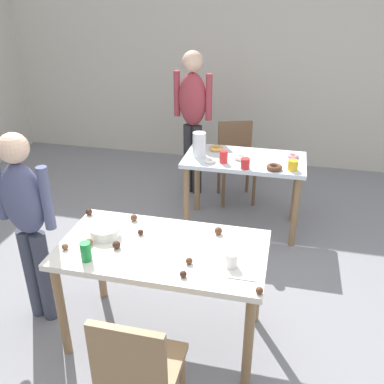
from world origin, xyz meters
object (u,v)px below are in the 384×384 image
at_px(person_adult_far, 193,111).
at_px(mixing_bowl, 105,231).
at_px(pitcher_far, 199,144).
at_px(chair_far_table, 236,156).
at_px(dining_table_near, 163,260).
at_px(soda_can, 86,252).
at_px(person_girl_near, 27,216).
at_px(dining_table_far, 244,170).
at_px(chair_near_table, 137,370).

bearing_deg(person_adult_far, mixing_bowl, -91.92).
bearing_deg(mixing_bowl, pitcher_far, 78.77).
xyz_separation_m(chair_far_table, pitcher_far, (-0.27, -0.70, 0.37)).
height_order(dining_table_near, person_adult_far, person_adult_far).
height_order(mixing_bowl, soda_can, soda_can).
height_order(person_girl_near, pitcher_far, person_girl_near).
xyz_separation_m(chair_far_table, person_girl_near, (-1.11, -2.28, 0.36)).
bearing_deg(mixing_bowl, soda_can, -89.84).
distance_m(dining_table_far, chair_near_table, 2.37).
relative_size(dining_table_near, soda_can, 10.85).
distance_m(chair_near_table, chair_far_table, 3.01).
distance_m(person_girl_near, person_adult_far, 2.37).
bearing_deg(dining_table_near, pitcher_far, 93.67).
distance_m(dining_table_near, person_adult_far, 2.33).
xyz_separation_m(chair_near_table, soda_can, (-0.48, 0.49, 0.31)).
xyz_separation_m(person_girl_near, mixing_bowl, (0.54, 0.04, -0.07)).
relative_size(chair_far_table, person_girl_near, 0.61).
bearing_deg(person_adult_far, dining_table_near, -81.79).
distance_m(person_girl_near, mixing_bowl, 0.54).
bearing_deg(dining_table_far, chair_near_table, -96.15).
relative_size(dining_table_far, person_adult_far, 0.71).
distance_m(person_adult_far, pitcher_far, 0.76).
xyz_separation_m(chair_far_table, mixing_bowl, (-0.57, -2.23, 0.29)).
bearing_deg(chair_near_table, person_girl_near, 144.36).
relative_size(mixing_bowl, pitcher_far, 0.87).
bearing_deg(mixing_bowl, person_adult_far, 88.08).
relative_size(person_adult_far, soda_can, 13.28).
bearing_deg(pitcher_far, chair_far_table, 68.91).
relative_size(chair_near_table, person_adult_far, 0.54).
distance_m(dining_table_near, person_girl_near, 0.96).
distance_m(person_girl_near, pitcher_far, 1.79).
relative_size(mixing_bowl, soda_can, 1.66).
bearing_deg(pitcher_far, soda_can, -99.50).
height_order(dining_table_near, mixing_bowl, mixing_bowl).
height_order(dining_table_far, mixing_bowl, mixing_bowl).
bearing_deg(dining_table_near, person_girl_near, -179.86).
height_order(person_adult_far, mixing_bowl, person_adult_far).
height_order(chair_near_table, pitcher_far, pitcher_far).
height_order(mixing_bowl, pitcher_far, pitcher_far).
xyz_separation_m(dining_table_near, person_adult_far, (-0.33, 2.28, 0.33)).
bearing_deg(chair_near_table, dining_table_far, 83.85).
xyz_separation_m(person_adult_far, mixing_bowl, (-0.08, -2.24, -0.20)).
xyz_separation_m(person_girl_near, person_adult_far, (0.61, 2.29, 0.13)).
height_order(dining_table_far, chair_far_table, chair_far_table).
distance_m(chair_near_table, mixing_bowl, 0.96).
bearing_deg(soda_can, pitcher_far, 80.50).
distance_m(chair_far_table, pitcher_far, 0.84).
relative_size(chair_far_table, pitcher_far, 3.71).
relative_size(chair_far_table, mixing_bowl, 4.28).
relative_size(dining_table_near, pitcher_far, 5.64).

